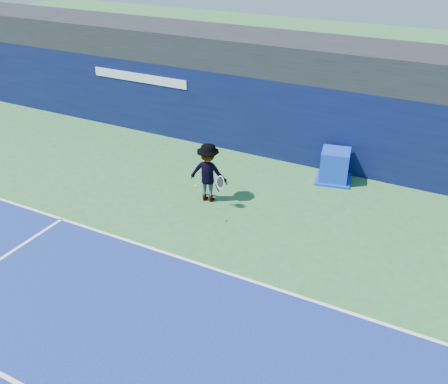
# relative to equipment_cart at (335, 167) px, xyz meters

# --- Properties ---
(ground) EXTENTS (80.00, 80.00, 0.00)m
(ground) POSITION_rel_equipment_cart_xyz_m (-1.53, -9.36, -0.51)
(ground) COLOR #316D35
(ground) RESTS_ON ground
(baseline) EXTENTS (24.00, 0.10, 0.01)m
(baseline) POSITION_rel_equipment_cart_xyz_m (-1.53, -6.36, -0.50)
(baseline) COLOR white
(baseline) RESTS_ON ground
(stadium_band) EXTENTS (36.00, 3.00, 1.20)m
(stadium_band) POSITION_rel_equipment_cart_xyz_m (-1.53, 2.14, 3.09)
(stadium_band) COLOR black
(stadium_band) RESTS_ON back_wall_assembly
(back_wall_assembly) EXTENTS (36.00, 1.03, 3.00)m
(back_wall_assembly) POSITION_rel_equipment_cart_xyz_m (-1.54, 1.14, 0.99)
(back_wall_assembly) COLOR #0A1038
(back_wall_assembly) RESTS_ON ground
(equipment_cart) EXTENTS (1.39, 1.39, 1.12)m
(equipment_cart) POSITION_rel_equipment_cart_xyz_m (0.00, 0.00, 0.00)
(equipment_cart) COLOR #0D32C2
(equipment_cart) RESTS_ON ground
(tennis_player) EXTENTS (1.44, 0.90, 1.95)m
(tennis_player) POSITION_rel_equipment_cart_xyz_m (-3.18, -3.21, 0.46)
(tennis_player) COLOR silver
(tennis_player) RESTS_ON ground
(tennis_ball) EXTENTS (0.07, 0.07, 0.07)m
(tennis_ball) POSITION_rel_equipment_cart_xyz_m (-2.75, -4.67, 0.77)
(tennis_ball) COLOR #C8D317
(tennis_ball) RESTS_ON ground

